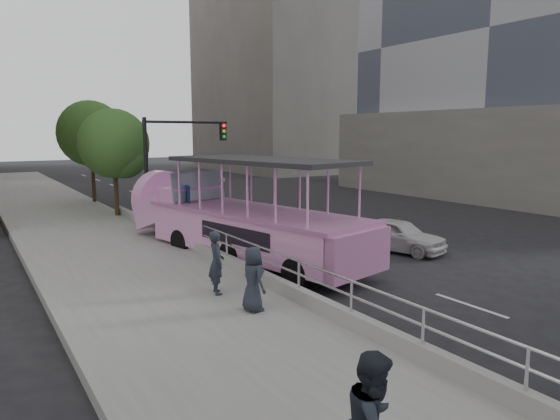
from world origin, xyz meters
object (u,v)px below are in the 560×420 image
object	(u,v)px
car	(398,235)
parking_sign	(187,209)
pedestrian_far	(253,279)
street_tree_near	(116,146)
duck_boat	(235,221)
traffic_signal	(171,155)
pedestrian_near	(216,262)
street_tree_far	(93,136)

from	to	relation	value
car	parking_sign	bearing A→B (deg)	131.60
car	pedestrian_far	xyz separation A→B (m)	(-8.28, -3.37, 0.45)
parking_sign	street_tree_near	size ratio (longest dim) A/B	0.45
duck_boat	traffic_signal	bearing A→B (deg)	89.02
car	traffic_signal	size ratio (longest dim) A/B	0.71
pedestrian_far	traffic_signal	bearing A→B (deg)	-12.97
duck_boat	pedestrian_near	distance (m)	5.07
pedestrian_near	pedestrian_far	distance (m)	1.65
pedestrian_near	pedestrian_far	bearing A→B (deg)	-161.88
parking_sign	pedestrian_near	bearing A→B (deg)	-105.61
street_tree_near	street_tree_far	world-z (taller)	street_tree_far
traffic_signal	street_tree_near	xyz separation A→B (m)	(-1.60, 3.43, 0.32)
street_tree_near	duck_boat	bearing A→B (deg)	-81.52
parking_sign	traffic_signal	xyz separation A→B (m)	(1.16, 4.69, 1.88)
parking_sign	street_tree_far	size ratio (longest dim) A/B	0.40
car	parking_sign	xyz separation A→B (m)	(-6.75, 4.38, 0.99)
pedestrian_near	car	bearing A→B (deg)	-66.25
duck_boat	pedestrian_far	world-z (taller)	duck_boat
pedestrian_far	traffic_signal	distance (m)	12.95
street_tree_far	pedestrian_far	bearing A→B (deg)	-93.40
car	street_tree_near	xyz separation A→B (m)	(-7.18, 12.50, 3.19)
traffic_signal	duck_boat	bearing A→B (deg)	-90.98
duck_boat	street_tree_far	bearing A→B (deg)	94.60
parking_sign	car	bearing A→B (deg)	-32.98
traffic_signal	street_tree_far	world-z (taller)	street_tree_far
street_tree_far	traffic_signal	bearing A→B (deg)	-81.57
pedestrian_far	street_tree_near	size ratio (longest dim) A/B	0.27
car	pedestrian_near	bearing A→B (deg)	176.11
pedestrian_near	duck_boat	bearing A→B (deg)	-20.70
traffic_signal	pedestrian_far	bearing A→B (deg)	-102.24
pedestrian_far	car	bearing A→B (deg)	-68.60
traffic_signal	street_tree_near	bearing A→B (deg)	114.98
pedestrian_near	traffic_signal	world-z (taller)	traffic_signal
street_tree_far	parking_sign	bearing A→B (deg)	-89.05
duck_boat	street_tree_near	distance (m)	10.37
traffic_signal	car	bearing A→B (deg)	-58.39
street_tree_near	street_tree_far	bearing A→B (deg)	88.09
duck_boat	parking_sign	xyz separation A→B (m)	(-1.05, 1.85, 0.26)
parking_sign	street_tree_far	bearing A→B (deg)	90.95
car	pedestrian_near	size ratio (longest dim) A/B	2.20
pedestrian_far	street_tree_near	bearing A→B (deg)	-4.69
duck_boat	parking_sign	world-z (taller)	duck_boat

